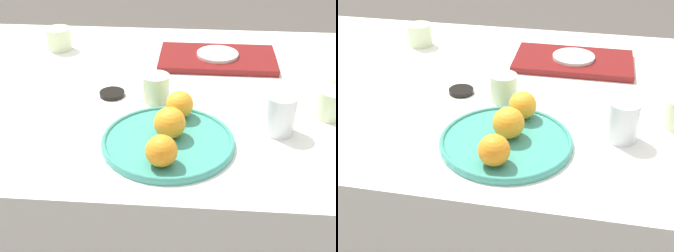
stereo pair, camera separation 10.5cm
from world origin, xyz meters
TOP-DOWN VIEW (x-y plane):
  - table at (0.00, 0.00)m, footprint 1.55×1.00m
  - fruit_platter at (0.17, -0.28)m, footprint 0.31×0.31m
  - orange_0 at (0.17, -0.38)m, footprint 0.07×0.07m
  - orange_1 at (0.18, -0.27)m, footprint 0.07×0.07m
  - orange_2 at (0.19, -0.17)m, footprint 0.07×0.07m
  - water_glass at (0.43, -0.21)m, footprint 0.07×0.07m
  - serving_tray at (0.29, 0.20)m, footprint 0.37×0.21m
  - side_plate at (0.29, 0.20)m, footprint 0.13×0.13m
  - cup_0 at (-0.24, 0.27)m, footprint 0.08×0.08m
  - cup_1 at (0.12, -0.07)m, footprint 0.07×0.07m
  - cup_3 at (0.57, -0.12)m, footprint 0.08×0.08m
  - soy_dish at (-0.00, -0.05)m, footprint 0.07×0.07m

SIDE VIEW (x-z plane):
  - table at x=0.00m, z-range 0.00..0.72m
  - soy_dish at x=0.00m, z-range 0.72..0.73m
  - fruit_platter at x=0.17m, z-range 0.72..0.74m
  - serving_tray at x=0.29m, z-range 0.72..0.74m
  - side_plate at x=0.29m, z-range 0.74..0.75m
  - cup_0 at x=-0.24m, z-range 0.72..0.79m
  - cup_3 at x=0.57m, z-range 0.72..0.79m
  - cup_1 at x=0.12m, z-range 0.72..0.79m
  - orange_2 at x=0.19m, z-range 0.73..0.80m
  - orange_0 at x=0.17m, z-range 0.73..0.80m
  - water_glass at x=0.43m, z-range 0.72..0.82m
  - orange_1 at x=0.18m, z-range 0.73..0.81m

